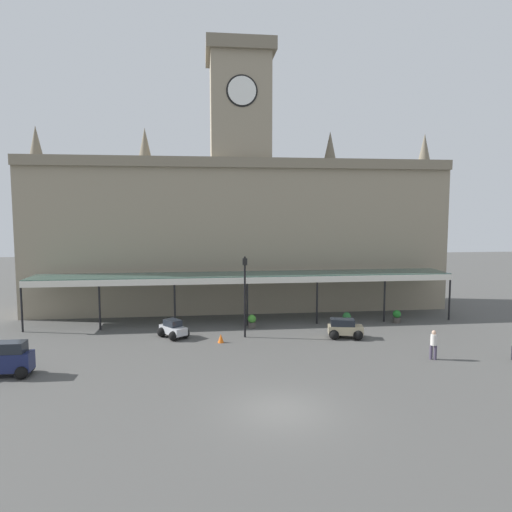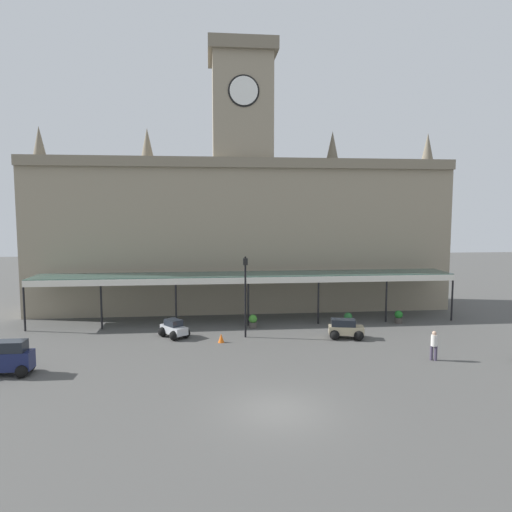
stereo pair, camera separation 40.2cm
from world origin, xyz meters
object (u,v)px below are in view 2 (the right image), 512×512
object	(u,v)px
planter_forecourt_centre	(399,317)
car_silver_sedan	(174,330)
victorian_lamppost	(245,288)
car_navy_van	(7,359)
traffic_cone	(221,338)
car_beige_estate	(345,330)
planter_by_canopy	(348,319)
planter_near_kerb	(253,321)
pedestrian_near_entrance	(434,344)

from	to	relation	value
planter_forecourt_centre	car_silver_sedan	bearing A→B (deg)	-172.50
car_silver_sedan	victorian_lamppost	distance (m)	5.51
car_navy_van	traffic_cone	size ratio (longest dim) A/B	4.34
car_beige_estate	victorian_lamppost	bearing A→B (deg)	171.73
car_silver_sedan	planter_forecourt_centre	bearing A→B (deg)	7.50
car_navy_van	planter_by_canopy	world-z (taller)	car_navy_van
victorian_lamppost	planter_near_kerb	distance (m)	3.75
car_navy_van	planter_near_kerb	bearing A→B (deg)	31.58
planter_near_kerb	traffic_cone	bearing A→B (deg)	-124.47
car_beige_estate	planter_by_canopy	xyz separation A→B (m)	(1.19, 3.26, -0.07)
car_navy_van	traffic_cone	distance (m)	11.94
pedestrian_near_entrance	traffic_cone	bearing A→B (deg)	158.08
victorian_lamppost	car_silver_sedan	bearing A→B (deg)	174.34
car_silver_sedan	planter_near_kerb	size ratio (longest dim) A/B	2.34
car_beige_estate	car_silver_sedan	xyz separation A→B (m)	(-11.23, 1.41, -0.06)
victorian_lamppost	planter_by_canopy	size ratio (longest dim) A/B	5.62
victorian_lamppost	pedestrian_near_entrance	bearing A→B (deg)	-29.86
planter_near_kerb	planter_forecourt_centre	xyz separation A→B (m)	(10.93, 0.26, 0.00)
car_beige_estate	car_silver_sedan	bearing A→B (deg)	172.82
car_beige_estate	planter_forecourt_centre	distance (m)	6.26
car_navy_van	victorian_lamppost	bearing A→B (deg)	24.82
planter_near_kerb	car_beige_estate	bearing A→B (deg)	-29.73
pedestrian_near_entrance	planter_near_kerb	xyz separation A→B (m)	(-9.38, 8.16, -0.42)
car_silver_sedan	pedestrian_near_entrance	xyz separation A→B (m)	(14.81, -6.26, 0.41)
car_beige_estate	planter_by_canopy	bearing A→B (deg)	70.03
traffic_cone	car_silver_sedan	bearing A→B (deg)	153.39
car_navy_van	planter_near_kerb	size ratio (longest dim) A/B	2.51
car_navy_van	traffic_cone	xyz separation A→B (m)	(10.95, 4.74, -0.53)
car_navy_van	pedestrian_near_entrance	distance (m)	22.68
traffic_cone	planter_near_kerb	xyz separation A→B (m)	(2.36, 3.44, 0.21)
victorian_lamppost	car_navy_van	bearing A→B (deg)	-155.18
car_navy_van	victorian_lamppost	size ratio (longest dim) A/B	0.45
victorian_lamppost	traffic_cone	bearing A→B (deg)	-146.70
car_silver_sedan	planter_forecourt_centre	distance (m)	16.51
car_silver_sedan	traffic_cone	xyz separation A→B (m)	(3.08, -1.54, -0.23)
planter_forecourt_centre	planter_by_canopy	distance (m)	3.97
planter_forecourt_centre	traffic_cone	bearing A→B (deg)	-164.45
victorian_lamppost	planter_near_kerb	xyz separation A→B (m)	(0.72, 2.36, -2.83)
car_navy_van	planter_forecourt_centre	size ratio (longest dim) A/B	2.51
car_beige_estate	planter_forecourt_centre	xyz separation A→B (m)	(5.14, 3.57, -0.07)
car_beige_estate	car_navy_van	world-z (taller)	car_navy_van
car_silver_sedan	traffic_cone	world-z (taller)	car_silver_sedan
car_beige_estate	car_navy_van	size ratio (longest dim) A/B	0.99
pedestrian_near_entrance	car_navy_van	bearing A→B (deg)	-179.95
pedestrian_near_entrance	planter_forecourt_centre	distance (m)	8.57
traffic_cone	planter_near_kerb	distance (m)	4.17
victorian_lamppost	planter_forecourt_centre	bearing A→B (deg)	12.68
pedestrian_near_entrance	victorian_lamppost	distance (m)	11.89
car_silver_sedan	planter_near_kerb	bearing A→B (deg)	19.19
planter_forecourt_centre	planter_by_canopy	size ratio (longest dim) A/B	1.00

